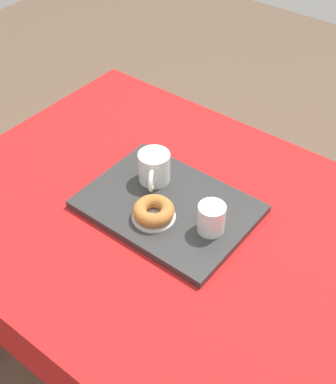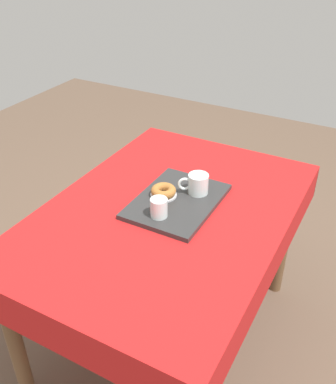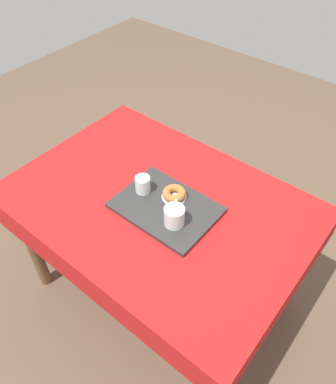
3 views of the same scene
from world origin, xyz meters
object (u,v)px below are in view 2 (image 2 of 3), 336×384
at_px(water_glass_near, 159,208).
at_px(tea_mug_left, 198,184).
at_px(dining_table, 167,230).
at_px(sugar_donut_left, 164,191).
at_px(donut_plate_left, 164,195).
at_px(serving_tray, 177,201).

bearing_deg(water_glass_near, tea_mug_left, 165.30).
height_order(dining_table, sugar_donut_left, sugar_donut_left).
height_order(dining_table, donut_plate_left, donut_plate_left).
xyz_separation_m(dining_table, donut_plate_left, (-0.05, -0.05, 0.13)).
bearing_deg(donut_plate_left, sugar_donut_left, 0.00).
height_order(dining_table, water_glass_near, water_glass_near).
relative_size(tea_mug_left, water_glass_near, 1.55).
bearing_deg(tea_mug_left, water_glass_near, -14.70).
bearing_deg(donut_plate_left, dining_table, 41.28).
distance_m(dining_table, sugar_donut_left, 0.17).
height_order(serving_tray, donut_plate_left, donut_plate_left).
bearing_deg(sugar_donut_left, serving_tray, 93.30).
height_order(tea_mug_left, water_glass_near, tea_mug_left).
bearing_deg(serving_tray, donut_plate_left, -86.70).
relative_size(dining_table, tea_mug_left, 11.11).
bearing_deg(water_glass_near, dining_table, -175.03).
height_order(water_glass_near, sugar_donut_left, water_glass_near).
relative_size(serving_tray, water_glass_near, 5.57).
bearing_deg(tea_mug_left, donut_plate_left, -51.53).
distance_m(dining_table, donut_plate_left, 0.15).
bearing_deg(serving_tray, water_glass_near, -3.13).
bearing_deg(water_glass_near, sugar_donut_left, -157.98).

